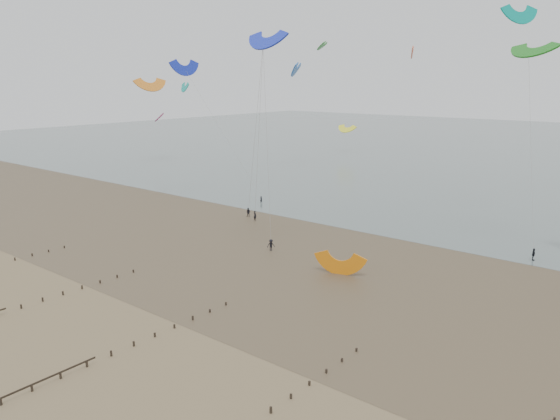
% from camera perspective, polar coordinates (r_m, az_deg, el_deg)
% --- Properties ---
extents(ground, '(500.00, 500.00, 0.00)m').
position_cam_1_polar(ground, '(62.02, -16.37, -12.04)').
color(ground, brown).
rests_on(ground, ground).
extents(sea_and_shore, '(500.00, 665.00, 0.03)m').
position_cam_1_polar(sea_and_shore, '(86.91, 0.92, -4.04)').
color(sea_and_shore, '#475654').
rests_on(sea_and_shore, ground).
extents(kitesurfer_lead, '(0.76, 0.57, 1.89)m').
position_cam_1_polar(kitesurfer_lead, '(103.93, -2.63, -0.59)').
color(kitesurfer_lead, black).
rests_on(kitesurfer_lead, ground).
extents(kitesurfers, '(110.38, 25.95, 1.89)m').
position_cam_1_polar(kitesurfers, '(83.50, 23.61, -5.31)').
color(kitesurfers, black).
rests_on(kitesurfers, ground).
extents(grounded_kite, '(7.28, 6.34, 3.40)m').
position_cam_1_polar(grounded_kite, '(76.17, 6.25, -6.69)').
color(grounded_kite, orange).
rests_on(grounded_kite, ground).
extents(kites_airborne, '(252.56, 126.17, 37.63)m').
position_cam_1_polar(kites_airborne, '(134.19, 14.66, 11.05)').
color(kites_airborne, '#FFF92E').
rests_on(kites_airborne, ground).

